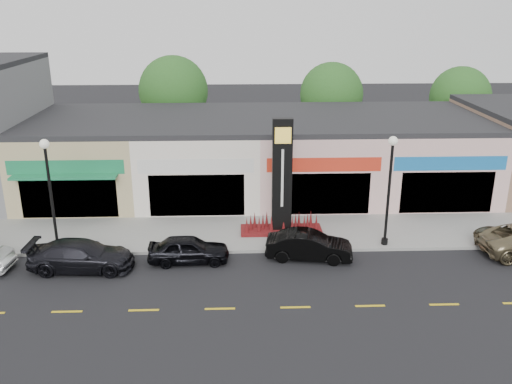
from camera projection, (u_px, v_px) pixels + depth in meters
ground at (222, 273)px, 24.25m from camera, size 120.00×120.00×0.00m
sidewalk at (224, 233)px, 28.33m from camera, size 52.00×4.30×0.15m
curb at (223, 251)px, 26.21m from camera, size 52.00×0.20×0.15m
shop_beige at (90, 155)px, 33.99m from camera, size 7.00×10.85×4.80m
shop_cream at (202, 154)px, 34.24m from camera, size 7.00×10.01×4.80m
shop_pink_w at (312, 153)px, 34.47m from camera, size 7.00×10.01×4.80m
shop_pink_e at (420, 152)px, 34.71m from camera, size 7.00×10.01×4.80m
tree_rear_west at (173, 90)px, 40.79m from camera, size 5.20×5.20×7.83m
tree_rear_mid at (331, 94)px, 41.31m from camera, size 4.80×4.80×7.29m
tree_rear_east at (460, 97)px, 41.73m from camera, size 4.60×4.60×6.94m
lamp_west_near at (50, 184)px, 25.19m from camera, size 0.44×0.44×5.47m
lamp_east_near at (390, 180)px, 25.73m from camera, size 0.44×0.44×5.47m
pylon_sign at (282, 194)px, 27.56m from camera, size 4.20×1.30×6.00m
car_dark_sedan at (81, 256)px, 24.40m from camera, size 2.10×4.78×1.37m
car_black_sedan at (189, 249)px, 25.12m from camera, size 1.60×3.78×1.27m
car_black_conv at (309, 246)px, 25.44m from camera, size 2.02×4.21×1.33m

